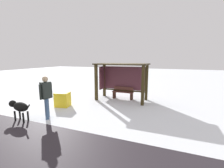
% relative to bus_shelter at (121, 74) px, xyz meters
% --- Properties ---
extents(ground_plane, '(60.00, 60.00, 0.00)m').
position_rel_bus_shelter_xyz_m(ground_plane, '(0.11, -0.22, -1.54)').
color(ground_plane, white).
extents(bus_shelter, '(3.12, 1.49, 2.22)m').
position_rel_bus_shelter_xyz_m(bus_shelter, '(0.00, 0.00, 0.00)').
color(bus_shelter, '#332912').
rests_on(bus_shelter, ground).
extents(bench_left_inside, '(1.33, 0.35, 0.75)m').
position_rel_bus_shelter_xyz_m(bench_left_inside, '(0.11, 0.09, -1.18)').
color(bench_left_inside, brown).
rests_on(bench_left_inside, ground).
extents(person_walking, '(0.33, 0.59, 1.79)m').
position_rel_bus_shelter_xyz_m(person_walking, '(-1.88, -4.13, -0.49)').
color(person_walking, '#262D28').
rests_on(person_walking, ground).
extents(dog, '(1.18, 0.37, 0.80)m').
position_rel_bus_shelter_xyz_m(dog, '(-2.75, -4.73, -0.97)').
color(dog, black).
rests_on(dog, ground).
extents(road_strip, '(36.00, 3.45, 0.01)m').
position_rel_bus_shelter_xyz_m(road_strip, '(0.11, -6.35, -1.54)').
color(road_strip, '#2D272C').
rests_on(road_strip, ground).
extents(grit_bin, '(0.80, 0.69, 0.75)m').
position_rel_bus_shelter_xyz_m(grit_bin, '(-2.36, -2.57, -1.17)').
color(grit_bin, yellow).
rests_on(grit_bin, ground).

